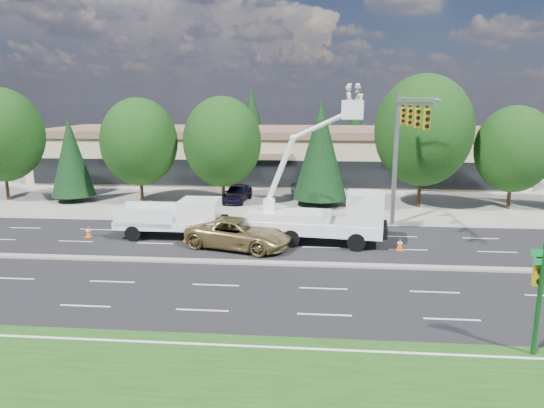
# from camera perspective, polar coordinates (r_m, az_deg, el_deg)

# --- Properties ---
(ground) EXTENTS (140.00, 140.00, 0.00)m
(ground) POSITION_cam_1_polar(r_m,az_deg,el_deg) (26.05, -5.23, -6.92)
(ground) COLOR black
(ground) RESTS_ON ground
(concrete_apron) EXTENTS (140.00, 22.00, 0.01)m
(concrete_apron) POSITION_cam_1_polar(r_m,az_deg,el_deg) (45.26, -0.81, 1.27)
(concrete_apron) COLOR gray
(concrete_apron) RESTS_ON ground
(road_median) EXTENTS (120.00, 0.55, 0.12)m
(road_median) POSITION_cam_1_polar(r_m,az_deg,el_deg) (26.03, -5.23, -6.79)
(road_median) COLOR gray
(road_median) RESTS_ON ground
(strip_mall) EXTENTS (50.40, 15.40, 5.50)m
(strip_mall) POSITION_cam_1_polar(r_m,az_deg,el_deg) (54.69, 0.23, 6.12)
(strip_mall) COLOR tan
(strip_mall) RESTS_ON ground
(tree_front_a) EXTENTS (6.94, 6.94, 9.63)m
(tree_front_a) POSITION_cam_1_polar(r_m,az_deg,el_deg) (47.41, -29.25, 7.11)
(tree_front_a) COLOR #332114
(tree_front_a) RESTS_ON ground
(tree_front_b) EXTENTS (3.60, 3.60, 7.09)m
(tree_front_b) POSITION_cam_1_polar(r_m,az_deg,el_deg) (44.50, -22.57, 5.12)
(tree_front_b) COLOR #332114
(tree_front_b) RESTS_ON ground
(tree_front_c) EXTENTS (6.32, 6.32, 8.77)m
(tree_front_c) POSITION_cam_1_polar(r_m,az_deg,el_deg) (41.95, -15.37, 7.06)
(tree_front_c) COLOR #332114
(tree_front_c) RESTS_ON ground
(tree_front_d) EXTENTS (6.39, 6.39, 8.87)m
(tree_front_d) POSITION_cam_1_polar(r_m,az_deg,el_deg) (40.08, -5.86, 7.30)
(tree_front_d) COLOR #332114
(tree_front_d) RESTS_ON ground
(tree_front_e) EXTENTS (4.38, 4.38, 8.64)m
(tree_front_e) POSITION_cam_1_polar(r_m,az_deg,el_deg) (39.43, 5.73, 6.41)
(tree_front_e) COLOR #332114
(tree_front_e) RESTS_ON ground
(tree_front_f) EXTENTS (7.61, 7.61, 10.56)m
(tree_front_f) POSITION_cam_1_polar(r_m,az_deg,el_deg) (40.23, 17.37, 8.26)
(tree_front_f) COLOR #332114
(tree_front_f) RESTS_ON ground
(tree_front_g) EXTENTS (5.88, 5.88, 8.16)m
(tree_front_g) POSITION_cam_1_polar(r_m,az_deg,el_deg) (42.37, 26.57, 5.79)
(tree_front_g) COLOR #332114
(tree_front_g) RESTS_ON ground
(tree_back_a) EXTENTS (4.02, 4.02, 7.91)m
(tree_back_a) POSITION_cam_1_polar(r_m,az_deg,el_deg) (70.07, -13.92, 8.22)
(tree_back_a) COLOR #332114
(tree_back_a) RESTS_ON ground
(tree_back_b) EXTENTS (5.21, 5.21, 10.27)m
(tree_back_b) POSITION_cam_1_polar(r_m,az_deg,el_deg) (66.85, -2.38, 9.47)
(tree_back_b) COLOR #332114
(tree_back_b) RESTS_ON ground
(tree_back_c) EXTENTS (4.38, 4.38, 8.64)m
(tree_back_c) POSITION_cam_1_polar(r_m,az_deg,el_deg) (66.58, 9.80, 8.55)
(tree_back_c) COLOR #332114
(tree_back_c) RESTS_ON ground
(tree_back_d) EXTENTS (4.65, 4.65, 9.18)m
(tree_back_d) POSITION_cam_1_polar(r_m,az_deg,el_deg) (68.62, 19.95, 8.35)
(tree_back_d) COLOR #332114
(tree_back_d) RESTS_ON ground
(signal_mast) EXTENTS (2.76, 10.16, 9.00)m
(signal_mast) POSITION_cam_1_polar(r_m,az_deg,el_deg) (31.87, 15.11, 7.33)
(signal_mast) COLOR gray
(signal_mast) RESTS_ON ground
(street_sign_pole) EXTENTS (0.90, 0.44, 4.00)m
(street_sign_pole) POSITION_cam_1_polar(r_m,az_deg,el_deg) (18.54, 28.96, -8.37)
(street_sign_pole) COLOR #0D3A16
(street_sign_pole) RESTS_ON ground
(utility_pickup) EXTENTS (6.44, 2.60, 2.46)m
(utility_pickup) POSITION_cam_1_polar(r_m,az_deg,el_deg) (31.04, -11.23, -2.05)
(utility_pickup) COLOR white
(utility_pickup) RESTS_ON ground
(bucket_truck) EXTENTS (8.65, 3.54, 9.40)m
(bucket_truck) POSITION_cam_1_polar(r_m,az_deg,el_deg) (29.08, 6.17, -0.82)
(bucket_truck) COLOR white
(bucket_truck) RESTS_ON ground
(traffic_cone_a) EXTENTS (0.40, 0.40, 0.70)m
(traffic_cone_a) POSITION_cam_1_polar(r_m,az_deg,el_deg) (32.81, -20.79, -3.07)
(traffic_cone_a) COLOR #E55B07
(traffic_cone_a) RESTS_ON ground
(traffic_cone_b) EXTENTS (0.40, 0.40, 0.70)m
(traffic_cone_b) POSITION_cam_1_polar(r_m,az_deg,el_deg) (30.13, -10.07, -3.76)
(traffic_cone_b) COLOR #E55B07
(traffic_cone_b) RESTS_ON ground
(traffic_cone_c) EXTENTS (0.40, 0.40, 0.70)m
(traffic_cone_c) POSITION_cam_1_polar(r_m,az_deg,el_deg) (28.90, -1.26, -4.25)
(traffic_cone_c) COLOR #E55B07
(traffic_cone_c) RESTS_ON ground
(traffic_cone_d) EXTENTS (0.40, 0.40, 0.70)m
(traffic_cone_d) POSITION_cam_1_polar(r_m,az_deg,el_deg) (28.64, 9.52, -4.56)
(traffic_cone_d) COLOR #E55B07
(traffic_cone_d) RESTS_ON ground
(traffic_cone_e) EXTENTS (0.40, 0.40, 0.70)m
(traffic_cone_e) POSITION_cam_1_polar(r_m,az_deg,el_deg) (28.97, 14.81, -4.61)
(traffic_cone_e) COLOR #E55B07
(traffic_cone_e) RESTS_ON ground
(minivan) EXTENTS (6.75, 4.48, 1.72)m
(minivan) POSITION_cam_1_polar(r_m,az_deg,el_deg) (28.40, -3.93, -3.47)
(minivan) COLOR olive
(minivan) RESTS_ON ground
(parked_car_west) EXTENTS (2.38, 4.68, 1.53)m
(parked_car_west) POSITION_cam_1_polar(r_m,az_deg,el_deg) (41.47, -4.12, 1.31)
(parked_car_west) COLOR black
(parked_car_west) RESTS_ON ground
(parked_car_east) EXTENTS (2.47, 4.44, 1.39)m
(parked_car_east) POSITION_cam_1_polar(r_m,az_deg,el_deg) (42.36, 3.74, 1.45)
(parked_car_east) COLOR black
(parked_car_east) RESTS_ON ground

